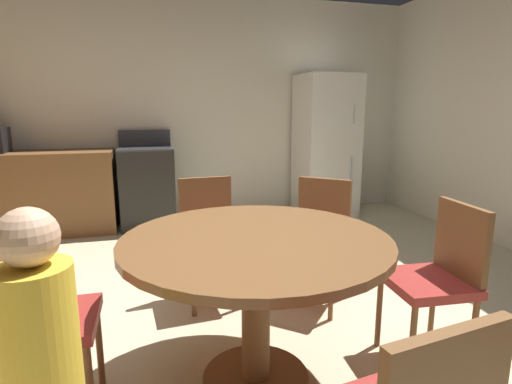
{
  "coord_description": "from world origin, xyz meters",
  "views": [
    {
      "loc": [
        -0.58,
        -2.05,
        1.35
      ],
      "look_at": [
        0.17,
        0.68,
        0.77
      ],
      "focal_mm": 28.6,
      "sensor_mm": 36.0,
      "label": 1
    }
  ],
  "objects_px": {
    "refrigerator": "(326,146)",
    "chair_west": "(30,314)",
    "dining_table": "(256,267)",
    "chair_northeast": "(318,233)",
    "chair_north": "(210,231)",
    "person_child": "(44,374)",
    "oven_range": "(147,186)",
    "chair_east": "(439,273)"
  },
  "relations": [
    {
      "from": "dining_table",
      "to": "oven_range",
      "type": "bearing_deg",
      "value": 98.91
    },
    {
      "from": "chair_north",
      "to": "person_child",
      "type": "bearing_deg",
      "value": -29.54
    },
    {
      "from": "refrigerator",
      "to": "dining_table",
      "type": "height_order",
      "value": "refrigerator"
    },
    {
      "from": "chair_north",
      "to": "dining_table",
      "type": "bearing_deg",
      "value": 0.0
    },
    {
      "from": "chair_northeast",
      "to": "chair_north",
      "type": "height_order",
      "value": "same"
    },
    {
      "from": "person_child",
      "to": "chair_west",
      "type": "bearing_deg",
      "value": 72.29
    },
    {
      "from": "oven_range",
      "to": "refrigerator",
      "type": "relative_size",
      "value": 0.62
    },
    {
      "from": "oven_range",
      "to": "person_child",
      "type": "relative_size",
      "value": 1.01
    },
    {
      "from": "refrigerator",
      "to": "chair_north",
      "type": "xyz_separation_m",
      "value": [
        -1.8,
        -1.99,
        -0.38
      ]
    },
    {
      "from": "chair_northeast",
      "to": "chair_west",
      "type": "relative_size",
      "value": 1.0
    },
    {
      "from": "dining_table",
      "to": "person_child",
      "type": "bearing_deg",
      "value": -145.02
    },
    {
      "from": "oven_range",
      "to": "person_child",
      "type": "height_order",
      "value": "oven_range"
    },
    {
      "from": "oven_range",
      "to": "chair_west",
      "type": "distance_m",
      "value": 3.06
    },
    {
      "from": "dining_table",
      "to": "chair_east",
      "type": "height_order",
      "value": "chair_east"
    },
    {
      "from": "chair_northeast",
      "to": "person_child",
      "type": "bearing_deg",
      "value": -6.73
    },
    {
      "from": "dining_table",
      "to": "chair_north",
      "type": "height_order",
      "value": "chair_north"
    },
    {
      "from": "chair_east",
      "to": "chair_west",
      "type": "xyz_separation_m",
      "value": [
        -1.97,
        0.09,
        0.0
      ]
    },
    {
      "from": "refrigerator",
      "to": "chair_east",
      "type": "height_order",
      "value": "refrigerator"
    },
    {
      "from": "chair_northeast",
      "to": "dining_table",
      "type": "bearing_deg",
      "value": 0.0
    },
    {
      "from": "chair_west",
      "to": "chair_east",
      "type": "bearing_deg",
      "value": -1.91
    },
    {
      "from": "oven_range",
      "to": "dining_table",
      "type": "height_order",
      "value": "oven_range"
    },
    {
      "from": "refrigerator",
      "to": "chair_north",
      "type": "bearing_deg",
      "value": -132.19
    },
    {
      "from": "person_child",
      "to": "dining_table",
      "type": "bearing_deg",
      "value": -0.0
    },
    {
      "from": "dining_table",
      "to": "chair_west",
      "type": "height_order",
      "value": "chair_west"
    },
    {
      "from": "chair_northeast",
      "to": "chair_east",
      "type": "bearing_deg",
      "value": 63.58
    },
    {
      "from": "person_child",
      "to": "refrigerator",
      "type": "bearing_deg",
      "value": 19.36
    },
    {
      "from": "dining_table",
      "to": "chair_northeast",
      "type": "xyz_separation_m",
      "value": [
        0.66,
        0.74,
        -0.11
      ]
    },
    {
      "from": "dining_table",
      "to": "chair_east",
      "type": "xyz_separation_m",
      "value": [
        0.99,
        -0.08,
        -0.11
      ]
    },
    {
      "from": "person_child",
      "to": "chair_north",
      "type": "bearing_deg",
      "value": 29.57
    },
    {
      "from": "oven_range",
      "to": "dining_table",
      "type": "bearing_deg",
      "value": -81.09
    },
    {
      "from": "refrigerator",
      "to": "chair_west",
      "type": "relative_size",
      "value": 2.02
    },
    {
      "from": "chair_northeast",
      "to": "chair_north",
      "type": "xyz_separation_m",
      "value": [
        -0.73,
        0.25,
        0.0
      ]
    },
    {
      "from": "chair_northeast",
      "to": "person_child",
      "type": "xyz_separation_m",
      "value": [
        -1.46,
        -1.31,
        0.08
      ]
    },
    {
      "from": "dining_table",
      "to": "chair_west",
      "type": "bearing_deg",
      "value": 179.41
    },
    {
      "from": "dining_table",
      "to": "chair_west",
      "type": "relative_size",
      "value": 1.47
    },
    {
      "from": "oven_range",
      "to": "chair_west",
      "type": "bearing_deg",
      "value": -99.67
    },
    {
      "from": "chair_east",
      "to": "chair_northeast",
      "type": "height_order",
      "value": "same"
    },
    {
      "from": "refrigerator",
      "to": "chair_east",
      "type": "relative_size",
      "value": 2.02
    },
    {
      "from": "oven_range",
      "to": "chair_west",
      "type": "height_order",
      "value": "oven_range"
    },
    {
      "from": "chair_east",
      "to": "person_child",
      "type": "xyz_separation_m",
      "value": [
        -1.79,
        -0.49,
        0.08
      ]
    },
    {
      "from": "oven_range",
      "to": "chair_north",
      "type": "bearing_deg",
      "value": -78.8
    },
    {
      "from": "refrigerator",
      "to": "chair_east",
      "type": "xyz_separation_m",
      "value": [
        -0.75,
        -3.05,
        -0.38
      ]
    }
  ]
}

